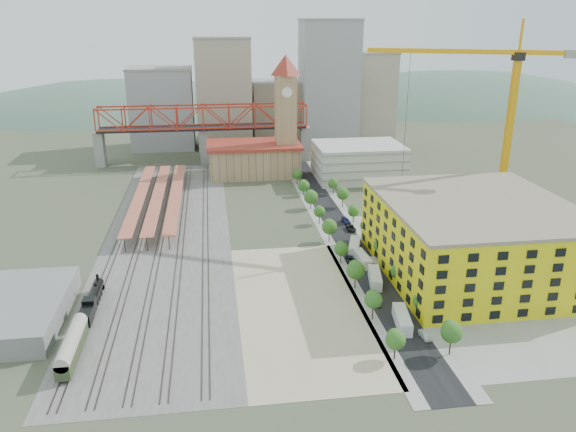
{
  "coord_description": "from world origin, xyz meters",
  "views": [
    {
      "loc": [
        -22.16,
        -142.78,
        61.36
      ],
      "look_at": [
        -2.14,
        0.72,
        10.0
      ],
      "focal_mm": 35.0,
      "sensor_mm": 36.0,
      "label": 1
    }
  ],
  "objects": [
    {
      "name": "distant_hills",
      "position": [
        45.28,
        260.0,
        -79.54
      ],
      "size": [
        647.0,
        264.0,
        227.0
      ],
      "color": "#4C6B59",
      "rests_on": "ground"
    },
    {
      "name": "car_5",
      "position": [
        19.0,
        -11.74,
        0.78
      ],
      "size": [
        2.2,
        4.87,
        1.55
      ],
      "primitive_type": "imported",
      "rotation": [
        0.0,
        0.0,
        0.12
      ],
      "color": "#A4A3A9",
      "rests_on": "ground"
    },
    {
      "name": "locomotive",
      "position": [
        -50.0,
        -26.33,
        1.87
      ],
      "size": [
        2.59,
        20.0,
        5.0
      ],
      "color": "black",
      "rests_on": "ground"
    },
    {
      "name": "street_trees",
      "position": [
        16.0,
        5.0,
        0.0
      ],
      "size": [
        15.4,
        124.4,
        8.0
      ],
      "color": "#1F5D1C",
      "rests_on": "ground"
    },
    {
      "name": "rail_tracks",
      "position": [
        -37.8,
        17.5,
        0.15
      ],
      "size": [
        26.56,
        160.0,
        0.18
      ],
      "color": "#382B23",
      "rests_on": "ground"
    },
    {
      "name": "car_0",
      "position": [
        13.0,
        -33.42,
        0.72
      ],
      "size": [
        2.39,
        4.47,
        1.45
      ],
      "primitive_type": "imported",
      "rotation": [
        0.0,
        0.0,
        0.17
      ],
      "color": "#BCBCBC",
      "rests_on": "ground"
    },
    {
      "name": "warehouse",
      "position": [
        -66.0,
        -30.0,
        2.5
      ],
      "size": [
        22.0,
        32.0,
        5.0
      ],
      "primitive_type": "cube",
      "color": "gray",
      "rests_on": "ground"
    },
    {
      "name": "clock_tower",
      "position": [
        8.0,
        79.99,
        28.7
      ],
      "size": [
        12.0,
        12.0,
        52.0
      ],
      "color": "tan",
      "rests_on": "ground"
    },
    {
      "name": "platform_canopies",
      "position": [
        -41.0,
        45.0,
        3.99
      ],
      "size": [
        16.0,
        80.0,
        4.12
      ],
      "color": "#BA6247",
      "rests_on": "ground"
    },
    {
      "name": "sidewalk_west",
      "position": [
        10.5,
        15.0,
        0.02
      ],
      "size": [
        3.0,
        170.0,
        0.04
      ],
      "primitive_type": "cube",
      "color": "gray",
      "rests_on": "ground"
    },
    {
      "name": "construction_pad",
      "position": [
        45.0,
        -20.0,
        0.03
      ],
      "size": [
        50.0,
        90.0,
        0.06
      ],
      "primitive_type": "cube",
      "color": "gray",
      "rests_on": "ground"
    },
    {
      "name": "skyline",
      "position": [
        7.47,
        142.31,
        22.81
      ],
      "size": [
        133.0,
        46.0,
        60.0
      ],
      "color": "#9EA0A3",
      "rests_on": "ground"
    },
    {
      "name": "station_hall",
      "position": [
        -5.0,
        82.0,
        6.67
      ],
      "size": [
        38.0,
        24.0,
        13.1
      ],
      "color": "tan",
      "rests_on": "ground"
    },
    {
      "name": "truss_bridge",
      "position": [
        -25.0,
        105.0,
        18.86
      ],
      "size": [
        94.0,
        9.6,
        25.6
      ],
      "color": "gray",
      "rests_on": "ground"
    },
    {
      "name": "car_1",
      "position": [
        13.0,
        -31.86,
        0.8
      ],
      "size": [
        2.08,
        4.95,
        1.59
      ],
      "primitive_type": "imported",
      "rotation": [
        0.0,
        0.0,
        0.08
      ],
      "color": "gray",
      "rests_on": "ground"
    },
    {
      "name": "sidewalk_east",
      "position": [
        21.5,
        15.0,
        0.02
      ],
      "size": [
        3.0,
        170.0,
        0.04
      ],
      "primitive_type": "cube",
      "color": "gray",
      "rests_on": "ground"
    },
    {
      "name": "car_2",
      "position": [
        13.0,
        -10.03,
        0.65
      ],
      "size": [
        2.25,
        4.72,
        1.3
      ],
      "primitive_type": "imported",
      "rotation": [
        0.0,
        0.0,
        -0.02
      ],
      "color": "black",
      "rests_on": "ground"
    },
    {
      "name": "coach",
      "position": [
        -50.0,
        -46.32,
        2.78
      ],
      "size": [
        2.87,
        16.67,
        5.23
      ],
      "color": "#28361D",
      "rests_on": "ground"
    },
    {
      "name": "dirt_lot",
      "position": [
        -4.0,
        -31.5,
        0.03
      ],
      "size": [
        28.0,
        67.0,
        0.06
      ],
      "primitive_type": "cube",
      "color": "tan",
      "rests_on": "ground"
    },
    {
      "name": "ground",
      "position": [
        0.0,
        0.0,
        0.0
      ],
      "size": [
        400.0,
        400.0,
        0.0
      ],
      "primitive_type": "plane",
      "color": "#474C38",
      "rests_on": "ground"
    },
    {
      "name": "car_7",
      "position": [
        19.0,
        19.48,
        0.72
      ],
      "size": [
        2.44,
        5.1,
        1.44
      ],
      "primitive_type": "imported",
      "rotation": [
        0.0,
        0.0,
        0.09
      ],
      "color": "navy",
      "rests_on": "ground"
    },
    {
      "name": "construction_building",
      "position": [
        42.0,
        -20.0,
        9.41
      ],
      "size": [
        44.6,
        50.6,
        18.8
      ],
      "color": "#FFF315",
      "rests_on": "ground"
    },
    {
      "name": "car_3",
      "position": [
        13.0,
        14.19,
        0.72
      ],
      "size": [
        2.47,
        5.15,
        1.45
      ],
      "primitive_type": "imported",
      "rotation": [
        0.0,
        0.0,
        0.09
      ],
      "color": "navy",
      "rests_on": "ground"
    },
    {
      "name": "ballast_strip",
      "position": [
        -36.0,
        17.5,
        0.03
      ],
      "size": [
        36.0,
        165.0,
        0.06
      ],
      "primitive_type": "cube",
      "color": "#605E59",
      "rests_on": "ground"
    },
    {
      "name": "site_trailer_c",
      "position": [
        16.0,
        -11.32,
        1.3
      ],
      "size": [
        3.06,
        9.62,
        2.6
      ],
      "primitive_type": "cube",
      "rotation": [
        0.0,
        0.0,
        0.06
      ],
      "color": "silver",
      "rests_on": "ground"
    },
    {
      "name": "car_6",
      "position": [
        19.0,
        13.02,
        0.72
      ],
      "size": [
        2.41,
        5.19,
        1.44
      ],
      "primitive_type": "imported",
      "rotation": [
        0.0,
        0.0,
        -0.01
      ],
      "color": "black",
      "rests_on": "ground"
    },
    {
      "name": "site_trailer_b",
      "position": [
        16.0,
        -23.0,
        1.38
      ],
      "size": [
        4.56,
        10.39,
        2.75
      ],
      "primitive_type": "cube",
      "rotation": [
        0.0,
        0.0,
        -0.2
      ],
      "color": "silver",
      "rests_on": "ground"
    },
    {
      "name": "street_asphalt",
      "position": [
        16.0,
        15.0,
        0.03
      ],
      "size": [
        12.0,
        170.0,
        0.06
      ],
      "primitive_type": "cube",
      "color": "black",
      "rests_on": "ground"
    },
    {
      "name": "site_trailer_a",
      "position": [
        16.0,
        -43.24,
        1.39
      ],
      "size": [
        4.22,
        10.48,
        2.79
      ],
      "primitive_type": "cube",
      "rotation": [
        0.0,
        0.0,
        -0.16
      ],
      "color": "silver",
      "rests_on": "ground"
    },
    {
      "name": "tower_crane",
      "position": [
        60.35,
        10.39,
        37.72
      ],
      "size": [
        53.03,
        25.4,
        61.13
      ],
      "color": "orange",
      "rests_on": "ground"
    },
    {
      "name": "site_trailer_d",
      "position": [
        16.0,
        -2.82,
        1.39
      ],
      "size": [
        5.7,
        10.5,
        2.78
      ],
      "primitive_type": "cube",
      "rotation": [
        0.0,
        0.0,
        -0.32
      ],
      "color": "silver",
      "rests_on": "ground"
    },
    {
      "name": "parking_garage",
      "position": [
        36.0,
        70.0,
        7.0
      ],
      "size": [
        34.0,
        26.0,
        14.0
      ],
      "primitive_type": "cube",
      "color": "silver",
      "rests_on": "ground"
    },
    {
      "name": "car_4",
      "position": [
        19.0,
        -48.75,
        0.67
      ],
      "size": [
        2.07,
        4.12,
        1.35
      ],
      "primitive_type": "imported",
      "rotation": [
        0.0,
        0.0,
        0.12
      ],
      "color": "white",
      "rests_on": "ground"
    }
  ]
}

